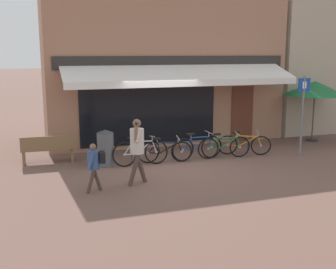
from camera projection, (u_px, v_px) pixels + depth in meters
ground_plane at (174, 166)px, 12.62m from camera, size 160.00×160.00×0.00m
shop_front at (163, 67)px, 16.25m from camera, size 8.94×4.43×5.60m
neighbour_building at (327, 59)px, 19.18m from camera, size 6.70×4.00×6.10m
bike_rack_rail at (192, 144)px, 13.50m from camera, size 4.11×0.04×0.57m
bicycle_silver at (140, 152)px, 12.71m from camera, size 1.74×0.52×0.90m
bicycle_black at (165, 151)px, 12.99m from camera, size 1.70×0.54×0.81m
bicycle_blue at (197, 148)px, 13.34m from camera, size 1.76×0.52×0.88m
bicycle_green at (224, 147)px, 13.53m from camera, size 1.77×0.52×0.85m
bicycle_orange at (244, 144)px, 13.95m from camera, size 1.67×0.88×0.83m
pedestrian_adult at (137, 144)px, 10.76m from camera, size 0.58×0.61×1.73m
pedestrian_child at (95, 162)px, 10.21m from camera, size 0.50×0.45×1.22m
litter_bin at (105, 148)px, 12.56m from camera, size 0.50×0.50×1.12m
parking_sign at (303, 108)px, 13.63m from camera, size 0.44×0.07×2.61m
cafe_parasol at (315, 88)px, 15.89m from camera, size 2.36×2.36×2.30m
park_bench at (48, 148)px, 12.91m from camera, size 1.61×0.49×0.87m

